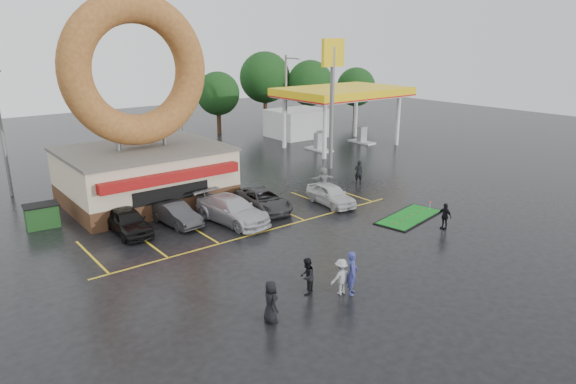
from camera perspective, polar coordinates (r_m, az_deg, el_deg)
ground at (r=27.10m, az=1.59°, el=-6.45°), size 120.00×120.00×0.00m
donut_shop at (r=35.16m, az=-15.94°, el=5.98°), size 10.20×8.70×13.50m
gas_station at (r=54.26m, az=3.86°, el=9.42°), size 12.30×13.65×5.90m
shell_sign at (r=42.62m, az=4.95°, el=12.32°), size 2.20×0.36×10.60m
streetlight_left at (r=39.94m, az=-29.25°, el=6.19°), size 0.40×2.21×9.00m
streetlight_mid at (r=45.12m, az=-11.64°, el=8.98°), size 0.40×2.21×9.00m
streetlight_right at (r=52.33m, az=-0.17°, el=10.37°), size 0.40×2.21×9.00m
tree_far_a at (r=64.82m, az=2.48°, el=11.98°), size 5.60×5.60×8.00m
tree_far_b at (r=67.49m, az=7.56°, el=11.49°), size 4.90×4.90×7.00m
tree_far_c at (r=65.45m, az=-2.58°, el=12.60°), size 6.30×6.30×9.00m
tree_far_d at (r=59.56m, az=-7.80°, el=10.78°), size 4.90×4.90×7.00m
car_black at (r=30.44m, az=-17.37°, el=-3.11°), size 1.80×4.29×1.45m
car_dgrey at (r=31.13m, az=-12.38°, el=-2.42°), size 1.83×4.08×1.30m
car_silver at (r=30.93m, az=-6.21°, el=-1.98°), size 2.90×5.64×1.57m
car_grey at (r=32.98m, az=-2.76°, el=-0.90°), size 2.77×5.03×1.33m
car_white at (r=34.11m, az=4.79°, el=-0.27°), size 2.14×4.27×1.40m
person_blue at (r=22.53m, az=7.15°, el=-8.90°), size 0.85×0.84×1.97m
person_blackjkt at (r=22.44m, az=2.11°, el=-9.34°), size 1.01×0.98×1.65m
person_hoodie at (r=22.54m, az=5.95°, el=-9.34°), size 1.11×0.73×1.61m
person_bystander at (r=20.40m, az=-1.94°, el=-12.08°), size 0.67×0.91×1.71m
person_cameraman at (r=31.06m, az=17.01°, el=-2.57°), size 0.40×0.92×1.55m
person_walker_near at (r=36.85m, az=3.93°, el=1.40°), size 1.77×1.10×1.82m
person_walker_far at (r=39.23m, az=7.85°, el=2.19°), size 0.76×0.64×1.76m
dumpster at (r=33.32m, az=-25.65°, el=-2.45°), size 1.90×1.35×1.30m
putting_green at (r=32.61m, az=13.33°, el=-2.72°), size 5.32×3.07×0.62m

